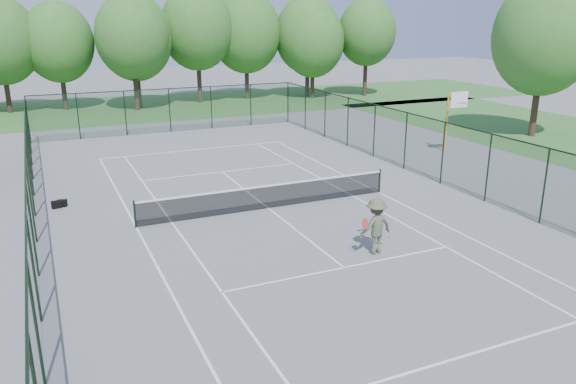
# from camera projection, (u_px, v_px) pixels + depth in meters

# --- Properties ---
(ground) EXTENTS (140.00, 140.00, 0.00)m
(ground) POSITION_uv_depth(u_px,v_px,m) (269.00, 208.00, 23.66)
(ground) COLOR gray
(ground) RESTS_ON ground
(grass_far) EXTENTS (80.00, 16.00, 0.01)m
(grass_far) POSITION_uv_depth(u_px,v_px,m) (140.00, 107.00, 49.75)
(grass_far) COLOR #3E7632
(grass_far) RESTS_ON ground
(court_lines) EXTENTS (11.05, 23.85, 0.01)m
(court_lines) POSITION_uv_depth(u_px,v_px,m) (269.00, 208.00, 23.66)
(court_lines) COLOR white
(court_lines) RESTS_ON ground
(tennis_net) EXTENTS (11.08, 0.08, 1.10)m
(tennis_net) POSITION_uv_depth(u_px,v_px,m) (268.00, 195.00, 23.48)
(tennis_net) COLOR black
(tennis_net) RESTS_ON ground
(fence_enclosure) EXTENTS (18.05, 36.05, 3.02)m
(fence_enclosure) POSITION_uv_depth(u_px,v_px,m) (268.00, 173.00, 23.19)
(fence_enclosure) COLOR #1B3A23
(fence_enclosure) RESTS_ON ground
(tree_line_far) EXTENTS (39.40, 6.40, 9.70)m
(tree_line_far) POSITION_uv_depth(u_px,v_px,m) (135.00, 38.00, 47.96)
(tree_line_far) COLOR #40291E
(tree_line_far) RESTS_ON ground
(basketball_goal) EXTENTS (1.20, 1.43, 3.65)m
(basketball_goal) POSITION_uv_depth(u_px,v_px,m) (453.00, 110.00, 32.47)
(basketball_goal) COLOR yellow
(basketball_goal) RESTS_ON ground
(tree_side) EXTENTS (6.49, 6.49, 10.28)m
(tree_side) POSITION_uv_depth(u_px,v_px,m) (544.00, 37.00, 36.01)
(tree_side) COLOR #40291E
(tree_side) RESTS_ON ground
(sports_bag_a) EXTENTS (0.43, 0.30, 0.32)m
(sports_bag_a) POSITION_uv_depth(u_px,v_px,m) (57.00, 205.00, 23.65)
(sports_bag_a) COLOR black
(sports_bag_a) RESTS_ON ground
(sports_bag_b) EXTENTS (0.43, 0.33, 0.30)m
(sports_bag_b) POSITION_uv_depth(u_px,v_px,m) (62.00, 203.00, 23.85)
(sports_bag_b) COLOR black
(sports_bag_b) RESTS_ON ground
(tennis_player) EXTENTS (2.04, 0.86, 1.94)m
(tennis_player) POSITION_uv_depth(u_px,v_px,m) (376.00, 226.00, 18.95)
(tennis_player) COLOR #51593C
(tennis_player) RESTS_ON ground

